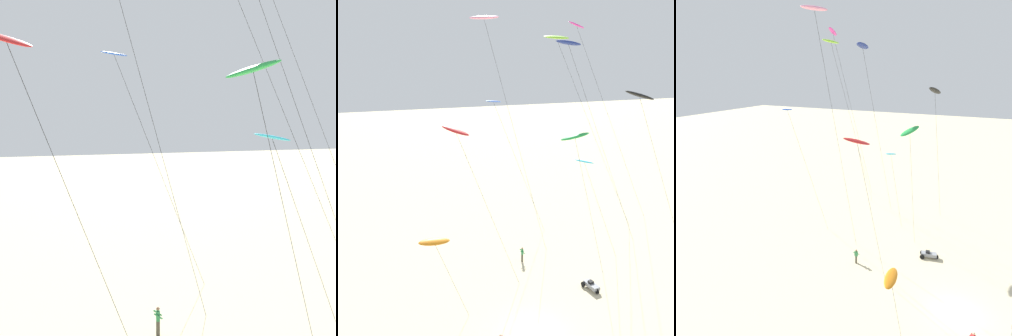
{
  "view_description": "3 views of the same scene",
  "coord_description": "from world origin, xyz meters",
  "views": [
    {
      "loc": [
        -3.69,
        -12.54,
        12.35
      ],
      "look_at": [
        4.1,
        12.4,
        9.31
      ],
      "focal_mm": 48.66,
      "sensor_mm": 36.0,
      "label": 1
    },
    {
      "loc": [
        -10.79,
        -25.34,
        22.17
      ],
      "look_at": [
        1.33,
        11.32,
        10.65
      ],
      "focal_mm": 42.8,
      "sensor_mm": 36.0,
      "label": 2
    },
    {
      "loc": [
        -23.64,
        -0.43,
        20.15
      ],
      "look_at": [
        2.99,
        12.37,
        10.81
      ],
      "focal_mm": 32.67,
      "sensor_mm": 36.0,
      "label": 3
    }
  ],
  "objects": [
    {
      "name": "kite_green",
      "position": [
        6.48,
        6.72,
        14.38
      ],
      "size": [
        5.03,
        1.9,
        15.06
      ],
      "color": "green",
      "rests_on": "ground"
    },
    {
      "name": "kite_cyan",
      "position": [
        9.15,
        9.33,
        10.96
      ],
      "size": [
        5.32,
        1.3,
        11.47
      ],
      "color": "#33BFE0",
      "rests_on": "ground"
    },
    {
      "name": "kite_blue",
      "position": [
        2.42,
        18.35,
        15.79
      ],
      "size": [
        7.27,
        1.29,
        16.67
      ],
      "color": "blue",
      "rests_on": "ground"
    },
    {
      "name": "kite_red",
      "position": [
        -4.25,
        7.81,
        15.2
      ],
      "size": [
        6.84,
        1.74,
        16.02
      ],
      "color": "red",
      "rests_on": "ground"
    },
    {
      "name": "kite_flyer_middle",
      "position": [
        3.05,
        10.92,
        0.89
      ],
      "size": [
        0.6,
        0.62,
        1.67
      ],
      "color": "#4C4738",
      "rests_on": "ground"
    }
  ]
}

